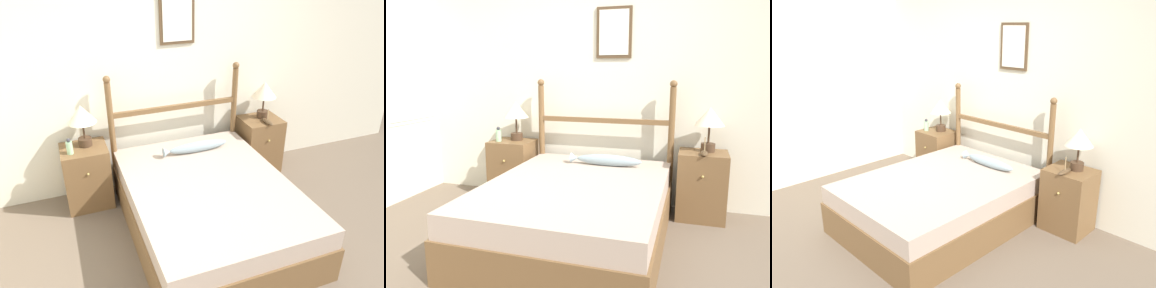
% 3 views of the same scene
% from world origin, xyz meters
% --- Properties ---
extents(ground_plane, '(16.00, 16.00, 0.00)m').
position_xyz_m(ground_plane, '(0.00, 0.00, 0.00)').
color(ground_plane, brown).
extents(wall_back, '(6.40, 0.08, 2.55)m').
position_xyz_m(wall_back, '(0.00, 1.73, 1.28)').
color(wall_back, beige).
rests_on(wall_back, ground_plane).
extents(bed, '(1.44, 1.93, 0.51)m').
position_xyz_m(bed, '(0.03, 0.64, 0.25)').
color(bed, brown).
rests_on(bed, ground_plane).
extents(headboard, '(1.45, 0.07, 1.32)m').
position_xyz_m(headboard, '(0.03, 1.57, 0.73)').
color(headboard, brown).
rests_on(headboard, ground_plane).
extents(nightstand_left, '(0.45, 0.42, 0.65)m').
position_xyz_m(nightstand_left, '(-0.97, 1.47, 0.33)').
color(nightstand_left, brown).
rests_on(nightstand_left, ground_plane).
extents(nightstand_right, '(0.45, 0.42, 0.65)m').
position_xyz_m(nightstand_right, '(1.03, 1.47, 0.33)').
color(nightstand_right, brown).
rests_on(nightstand_right, ground_plane).
extents(table_lamp_left, '(0.27, 0.27, 0.42)m').
position_xyz_m(table_lamp_left, '(-0.94, 1.52, 0.96)').
color(table_lamp_left, '#422D1E').
rests_on(table_lamp_left, nightstand_left).
extents(table_lamp_right, '(0.27, 0.27, 0.42)m').
position_xyz_m(table_lamp_right, '(1.07, 1.51, 0.96)').
color(table_lamp_right, '#422D1E').
rests_on(table_lamp_right, nightstand_right).
extents(bottle, '(0.06, 0.06, 0.16)m').
position_xyz_m(bottle, '(-1.10, 1.39, 0.72)').
color(bottle, '#99C699').
rests_on(bottle, nightstand_left).
extents(model_boat, '(0.06, 0.21, 0.17)m').
position_xyz_m(model_boat, '(1.03, 1.34, 0.67)').
color(model_boat, '#4C3823').
rests_on(model_boat, nightstand_right).
extents(fish_pillow, '(0.70, 0.10, 0.11)m').
position_xyz_m(fish_pillow, '(0.13, 1.25, 0.56)').
color(fish_pillow, '#8499A3').
rests_on(fish_pillow, bed).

